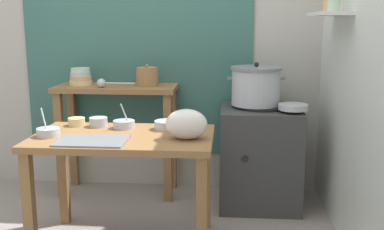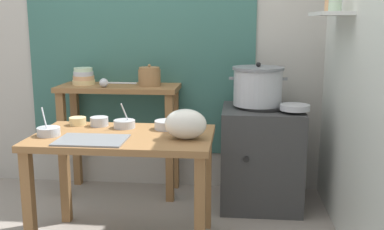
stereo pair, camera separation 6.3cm
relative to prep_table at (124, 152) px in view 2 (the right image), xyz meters
name	(u,v)px [view 2 (the right image)]	position (x,y,z in m)	size (l,w,h in m)	color
wall_back	(169,33)	(0.12, 1.14, 0.69)	(4.40, 0.12, 2.60)	#B2ADA3
wall_right	(360,38)	(1.43, 0.25, 0.69)	(0.30, 3.20, 2.60)	silver
prep_table	(124,152)	(0.00, 0.00, 0.00)	(1.10, 0.66, 0.72)	olive
back_shelf_table	(120,112)	(-0.25, 0.88, 0.07)	(0.96, 0.40, 0.90)	olive
stove_block	(261,156)	(0.89, 0.75, -0.23)	(0.60, 0.61, 0.78)	#383838
steamer_pot	(258,86)	(0.85, 0.77, 0.32)	(0.43, 0.39, 0.32)	#B7BABF
clay_pot	(149,77)	(0.00, 0.88, 0.36)	(0.18, 0.18, 0.17)	olive
bowl_stack_enamel	(84,77)	(-0.55, 0.90, 0.35)	(0.18, 0.18, 0.14)	#E5C684
ladle	(105,83)	(-0.33, 0.76, 0.33)	(0.30, 0.07, 0.07)	#B7BABF
serving_tray	(92,140)	(-0.14, -0.17, 0.12)	(0.40, 0.28, 0.01)	slate
plastic_bag	(186,124)	(0.40, -0.07, 0.20)	(0.25, 0.17, 0.18)	silver
wide_pan	(295,107)	(1.11, 0.59, 0.19)	(0.21, 0.21, 0.04)	#B7BABF
prep_bowl_0	(167,124)	(0.25, 0.17, 0.14)	(0.16, 0.16, 0.06)	#B7BABF
prep_bowl_1	(99,121)	(-0.21, 0.21, 0.14)	(0.12, 0.12, 0.06)	#B7BABF
prep_bowl_2	(49,131)	(-0.44, -0.07, 0.14)	(0.14, 0.14, 0.17)	#B7BABF
prep_bowl_3	(78,121)	(-0.37, 0.23, 0.14)	(0.11, 0.11, 0.05)	#E5C684
prep_bowl_4	(124,123)	(-0.03, 0.18, 0.14)	(0.14, 0.14, 0.17)	#B7BABF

